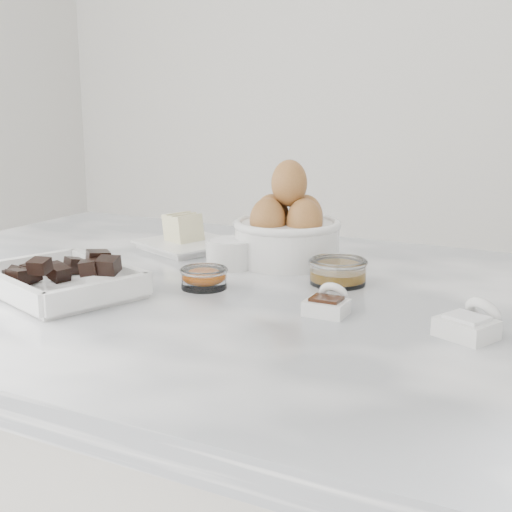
{
  "coord_description": "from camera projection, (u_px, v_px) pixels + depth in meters",
  "views": [
    {
      "loc": [
        0.47,
        -0.82,
        1.2
      ],
      "look_at": [
        0.02,
        0.03,
        0.98
      ],
      "focal_mm": 50.0,
      "sensor_mm": 36.0,
      "label": 1
    }
  ],
  "objects": [
    {
      "name": "zest_bowl",
      "position": [
        204.0,
        277.0,
        0.97
      ],
      "size": [
        0.07,
        0.07,
        0.03
      ],
      "color": "white",
      "rests_on": "marble_slab"
    },
    {
      "name": "chocolate_dish",
      "position": [
        60.0,
        277.0,
        0.95
      ],
      "size": [
        0.25,
        0.22,
        0.06
      ],
      "color": "white",
      "rests_on": "marble_slab"
    },
    {
      "name": "salt_spoon",
      "position": [
        471.0,
        323.0,
        0.78
      ],
      "size": [
        0.08,
        0.09,
        0.04
      ],
      "color": "white",
      "rests_on": "marble_slab"
    },
    {
      "name": "honey_bowl",
      "position": [
        338.0,
        271.0,
        0.99
      ],
      "size": [
        0.08,
        0.08,
        0.04
      ],
      "color": "white",
      "rests_on": "marble_slab"
    },
    {
      "name": "egg_bowl",
      "position": [
        287.0,
        230.0,
        1.11
      ],
      "size": [
        0.17,
        0.17,
        0.16
      ],
      "color": "white",
      "rests_on": "marble_slab"
    },
    {
      "name": "marble_slab",
      "position": [
        233.0,
        301.0,
        0.98
      ],
      "size": [
        1.2,
        0.8,
        0.04
      ],
      "primitive_type": "cube",
      "color": "white",
      "rests_on": "cabinet"
    },
    {
      "name": "vanilla_spoon",
      "position": [
        328.0,
        303.0,
        0.86
      ],
      "size": [
        0.05,
        0.06,
        0.04
      ],
      "color": "white",
      "rests_on": "marble_slab"
    },
    {
      "name": "sugar_ramekin",
      "position": [
        230.0,
        252.0,
        1.08
      ],
      "size": [
        0.07,
        0.07,
        0.04
      ],
      "color": "white",
      "rests_on": "marble_slab"
    },
    {
      "name": "butter_plate",
      "position": [
        187.0,
        238.0,
        1.21
      ],
      "size": [
        0.19,
        0.19,
        0.06
      ],
      "color": "white",
      "rests_on": "marble_slab"
    }
  ]
}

